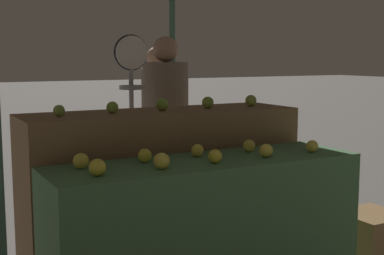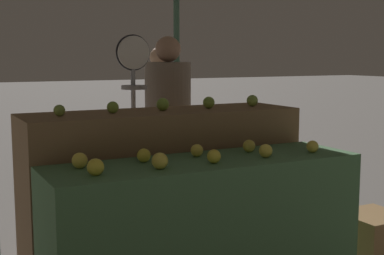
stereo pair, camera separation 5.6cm
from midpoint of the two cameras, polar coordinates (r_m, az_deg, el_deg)
The scene contains 20 objects.
display_counter_front at distance 3.21m, azimuth 1.06°, elevation -11.36°, with size 1.88×0.55×0.90m, color #4C7A4C.
display_counter_back at distance 3.69m, azimuth -3.58°, elevation -6.97°, with size 1.88×0.55×1.13m, color olive.
apple_front_0 at distance 2.72m, azimuth -10.62°, elevation -4.20°, with size 0.09×0.09×0.09m, color gold.
apple_front_1 at distance 2.84m, azimuth -3.84°, elevation -3.58°, with size 0.09×0.09×0.09m, color yellow.
apple_front_2 at distance 3.00m, azimuth 1.94°, elevation -3.08°, with size 0.08×0.08×0.08m, color gold.
apple_front_3 at distance 3.19m, azimuth 7.41°, elevation -2.46°, with size 0.08×0.08×0.08m, color yellow.
apple_front_4 at distance 3.41m, azimuth 12.24°, elevation -1.96°, with size 0.08×0.08×0.08m, color yellow.
apple_front_5 at distance 2.91m, azimuth -12.30°, elevation -3.50°, with size 0.09×0.09×0.09m, color yellow.
apple_front_6 at distance 3.03m, azimuth -5.59°, elevation -3.00°, with size 0.08×0.08×0.08m, color gold.
apple_front_7 at distance 3.19m, azimuth 0.07°, elevation -2.46°, with size 0.08×0.08×0.08m, color yellow.
apple_front_8 at distance 3.36m, azimuth 5.63°, elevation -1.96°, with size 0.08×0.08×0.08m, color gold.
apple_back_0 at distance 3.34m, azimuth -14.46°, elevation 1.75°, with size 0.07×0.07×0.07m, color #8EB247.
apple_back_1 at distance 3.45m, azimuth -8.95°, elevation 2.13°, with size 0.08×0.08×0.08m, color #84AD3D.
apple_back_2 at distance 3.59m, azimuth -3.66°, elevation 2.48°, with size 0.09×0.09×0.09m, color #7AA338.
apple_back_3 at distance 3.75m, azimuth 1.27°, elevation 2.68°, with size 0.08×0.08×0.08m, color #84AD3D.
apple_back_4 at distance 3.93m, azimuth 5.89°, elevation 2.88°, with size 0.08×0.08×0.08m, color #8EB247.
produce_scale at distance 4.20m, azimuth -6.82°, elevation 3.65°, with size 0.28×0.20×1.66m.
person_vendor_at_scale at distance 4.62m, azimuth -3.14°, elevation 0.85°, with size 0.51×0.51×1.66m.
person_customer_left at distance 5.33m, azimuth -4.02°, elevation 1.45°, with size 0.41×0.41×1.59m.
wooden_crate_side at distance 4.05m, azimuth 18.16°, elevation -11.39°, with size 0.40×0.40×0.40m, color #9E7547.
Camera 1 is at (-1.53, -2.63, 1.49)m, focal length 50.00 mm.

